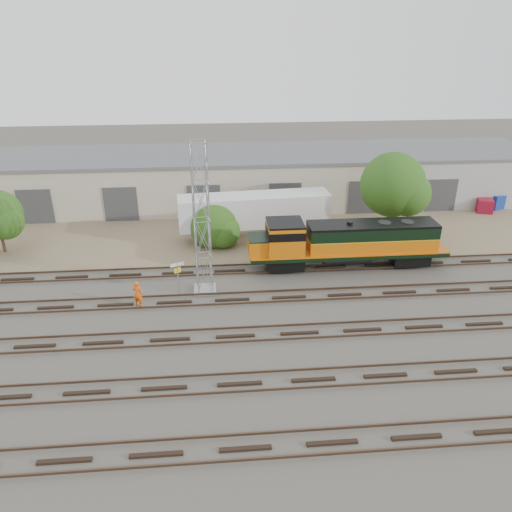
{
  "coord_description": "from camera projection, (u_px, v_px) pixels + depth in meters",
  "views": [
    {
      "loc": [
        -4.99,
        -28.74,
        17.56
      ],
      "look_at": [
        -2.11,
        4.0,
        2.2
      ],
      "focal_mm": 35.0,
      "sensor_mm": 36.0,
      "label": 1
    }
  ],
  "objects": [
    {
      "name": "dumpster_red",
      "position": [
        485.0,
        206.0,
        50.8
      ],
      "size": [
        1.85,
        1.79,
        1.4
      ],
      "primitive_type": "cube",
      "rotation": [
        0.0,
        0.0,
        -0.31
      ],
      "color": "maroon",
      "rests_on": "ground"
    },
    {
      "name": "worker",
      "position": [
        138.0,
        294.0,
        33.79
      ],
      "size": [
        0.8,
        0.66,
        1.89
      ],
      "primitive_type": "imported",
      "rotation": [
        0.0,
        0.0,
        2.79
      ],
      "color": "#F0590D",
      "rests_on": "ground"
    },
    {
      "name": "ground",
      "position": [
        292.0,
        309.0,
        33.77
      ],
      "size": [
        140.0,
        140.0,
        0.0
      ],
      "primitive_type": "plane",
      "color": "#47423A",
      "rests_on": "ground"
    },
    {
      "name": "sign_post",
      "position": [
        178.0,
        272.0,
        35.09
      ],
      "size": [
        0.92,
        0.44,
        2.42
      ],
      "color": "gray",
      "rests_on": "ground"
    },
    {
      "name": "tree_east",
      "position": [
        396.0,
        187.0,
        43.37
      ],
      "size": [
        5.93,
        5.64,
        7.62
      ],
      "color": "#382619",
      "rests_on": "ground"
    },
    {
      "name": "signal_tower",
      "position": [
        202.0,
        223.0,
        33.89
      ],
      "size": [
        1.59,
        1.59,
        10.79
      ],
      "rotation": [
        0.0,
        0.0,
        0.15
      ],
      "color": "gray",
      "rests_on": "ground"
    },
    {
      "name": "tree_mid",
      "position": [
        216.0,
        226.0,
        42.87
      ],
      "size": [
        4.4,
        4.19,
        4.19
      ],
      "color": "#382619",
      "rests_on": "ground"
    },
    {
      "name": "semi_trailer",
      "position": [
        258.0,
        211.0,
        43.87
      ],
      "size": [
        13.42,
        3.68,
        4.08
      ],
      "rotation": [
        0.0,
        0.0,
        0.08
      ],
      "color": "silver",
      "rests_on": "ground"
    },
    {
      "name": "tracks",
      "position": [
        300.0,
        333.0,
        31.03
      ],
      "size": [
        80.0,
        20.4,
        0.28
      ],
      "color": "black",
      "rests_on": "ground"
    },
    {
      "name": "dumpster_blue",
      "position": [
        496.0,
        201.0,
        51.99
      ],
      "size": [
        2.02,
        1.96,
        1.5
      ],
      "primitive_type": "cube",
      "rotation": [
        0.0,
        0.0,
        0.35
      ],
      "color": "navy",
      "rests_on": "ground"
    },
    {
      "name": "dirt_strip",
      "position": [
        268.0,
        227.0,
        47.3
      ],
      "size": [
        80.0,
        16.0,
        0.02
      ],
      "primitive_type": "cube",
      "color": "#726047",
      "rests_on": "ground"
    },
    {
      "name": "locomotive",
      "position": [
        345.0,
        242.0,
        38.66
      ],
      "size": [
        15.5,
        2.72,
        3.73
      ],
      "color": "black",
      "rests_on": "tracks"
    },
    {
      "name": "warehouse",
      "position": [
        261.0,
        177.0,
        53.39
      ],
      "size": [
        58.4,
        10.4,
        5.3
      ],
      "color": "beige",
      "rests_on": "ground"
    }
  ]
}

